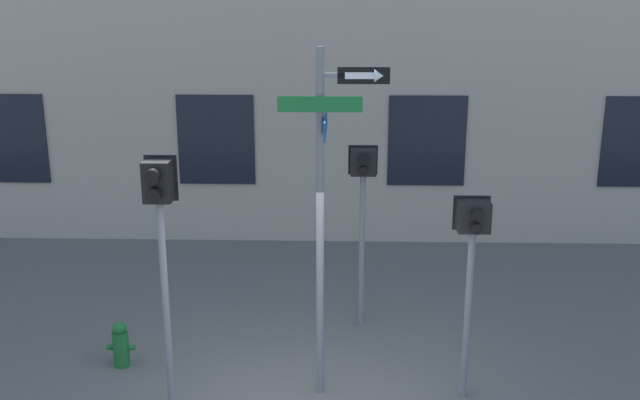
{
  "coord_description": "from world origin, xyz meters",
  "views": [
    {
      "loc": [
        0.36,
        -6.82,
        4.53
      ],
      "look_at": [
        0.14,
        0.85,
        2.4
      ],
      "focal_mm": 40.0,
      "sensor_mm": 36.0,
      "label": 1
    }
  ],
  "objects": [
    {
      "name": "pedestrian_signal_right",
      "position": [
        1.85,
        0.79,
        1.93
      ],
      "size": [
        0.42,
        0.4,
        2.44
      ],
      "color": "slate",
      "rests_on": "ground_plane"
    },
    {
      "name": "street_sign_pole",
      "position": [
        0.2,
        0.85,
        2.45
      ],
      "size": [
        1.2,
        1.03,
        4.09
      ],
      "color": "slate",
      "rests_on": "ground_plane"
    },
    {
      "name": "fire_hydrant",
      "position": [
        -2.44,
        1.42,
        0.29
      ],
      "size": [
        0.37,
        0.21,
        0.61
      ],
      "color": "#196028",
      "rests_on": "ground_plane"
    },
    {
      "name": "pedestrian_signal_left",
      "position": [
        -1.54,
        0.36,
        2.32
      ],
      "size": [
        0.35,
        0.4,
        2.98
      ],
      "color": "slate",
      "rests_on": "ground_plane"
    },
    {
      "name": "pedestrian_signal_across",
      "position": [
        0.68,
        2.75,
        2.08
      ],
      "size": [
        0.41,
        0.4,
        2.63
      ],
      "color": "slate",
      "rests_on": "ground_plane"
    }
  ]
}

